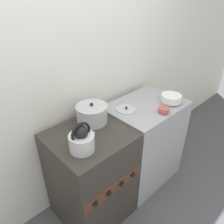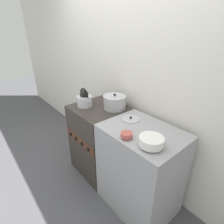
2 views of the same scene
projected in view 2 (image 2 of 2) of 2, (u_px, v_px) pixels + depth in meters
name	position (u px, v px, depth m)	size (l,w,h in m)	color
ground_plane	(83.00, 177.00, 2.29)	(12.00, 12.00, 0.00)	#4C4C51
wall_back	(122.00, 75.00, 2.13)	(7.00, 0.06, 2.50)	silver
stove	(100.00, 140.00, 2.26)	(0.62, 0.60, 0.92)	#332D28
counter	(140.00, 170.00, 1.77)	(0.75, 0.56, 0.93)	#99999E
kettle	(84.00, 99.00, 2.06)	(0.22, 0.18, 0.23)	silver
cooking_pot	(115.00, 102.00, 2.01)	(0.26, 0.26, 0.18)	#B2B2B7
enamel_bowl	(151.00, 141.00, 1.33)	(0.19, 0.19, 0.08)	white
small_ceramic_bowl	(127.00, 135.00, 1.45)	(0.10, 0.10, 0.05)	#B75147
loose_pot_lid	(131.00, 119.00, 1.76)	(0.18, 0.18, 0.03)	#B2B2B7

